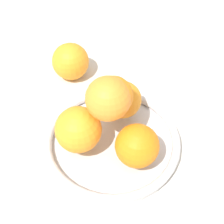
{
  "coord_description": "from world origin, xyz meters",
  "views": [
    {
      "loc": [
        0.06,
        -0.34,
        0.49
      ],
      "look_at": [
        0.0,
        0.0,
        0.1
      ],
      "focal_mm": 50.0,
      "sensor_mm": 36.0,
      "label": 1
    }
  ],
  "objects": [
    {
      "name": "fruit_bowl",
      "position": [
        0.0,
        0.0,
        0.01
      ],
      "size": [
        0.26,
        0.26,
        0.03
      ],
      "color": "silver",
      "rests_on": "ground_plane"
    },
    {
      "name": "ground_plane",
      "position": [
        0.0,
        0.0,
        0.0
      ],
      "size": [
        4.0,
        4.0,
        0.0
      ],
      "primitive_type": "plane",
      "color": "beige"
    },
    {
      "name": "orange_pile",
      "position": [
        -0.0,
        -0.0,
        0.09
      ],
      "size": [
        0.18,
        0.18,
        0.14
      ],
      "color": "orange",
      "rests_on": "fruit_bowl"
    },
    {
      "name": "stray_orange",
      "position": [
        -0.13,
        0.18,
        0.04
      ],
      "size": [
        0.08,
        0.08,
        0.08
      ],
      "primitive_type": "sphere",
      "color": "orange",
      "rests_on": "ground_plane"
    }
  ]
}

